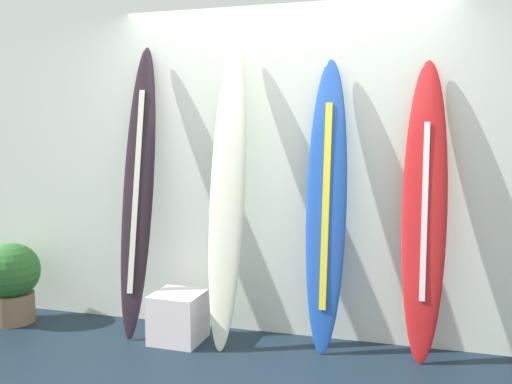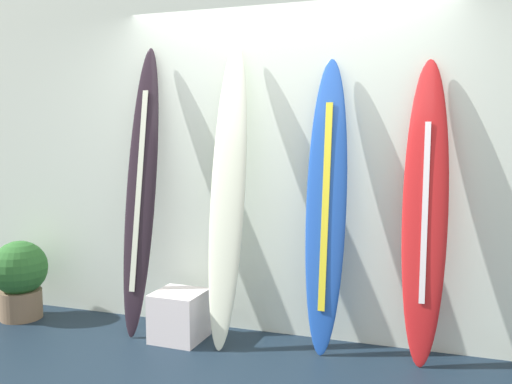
{
  "view_description": "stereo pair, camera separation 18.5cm",
  "coord_description": "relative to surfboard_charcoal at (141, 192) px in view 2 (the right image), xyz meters",
  "views": [
    {
      "loc": [
        0.93,
        -2.77,
        1.54
      ],
      "look_at": [
        -0.12,
        0.95,
        1.13
      ],
      "focal_mm": 37.91,
      "sensor_mm": 36.0,
      "label": 1
    },
    {
      "loc": [
        1.1,
        -2.72,
        1.54
      ],
      "look_at": [
        -0.12,
        0.95,
        1.13
      ],
      "focal_mm": 37.91,
      "sensor_mm": 36.0,
      "label": 2
    }
  ],
  "objects": [
    {
      "name": "wall_back",
      "position": [
        1.06,
        0.36,
        0.3
      ],
      "size": [
        7.2,
        0.2,
        2.8
      ],
      "primitive_type": "cube",
      "color": "silver",
      "rests_on": "ground"
    },
    {
      "name": "potted_plant",
      "position": [
        -1.12,
        -0.1,
        -0.74
      ],
      "size": [
        0.45,
        0.45,
        0.66
      ],
      "color": "#7A6249",
      "rests_on": "ground"
    },
    {
      "name": "display_block_left",
      "position": [
        0.36,
        -0.1,
        -0.92
      ],
      "size": [
        0.37,
        0.37,
        0.37
      ],
      "color": "white",
      "rests_on": "ground"
    },
    {
      "name": "surfboard_crimson",
      "position": [
        2.1,
        0.08,
        -0.08
      ],
      "size": [
        0.3,
        0.33,
        2.05
      ],
      "color": "red",
      "rests_on": "ground"
    },
    {
      "name": "surfboard_charcoal",
      "position": [
        0.0,
        0.0,
        0.0
      ],
      "size": [
        0.26,
        0.47,
        2.23
      ],
      "color": "black",
      "rests_on": "ground"
    },
    {
      "name": "surfboard_cobalt",
      "position": [
        1.44,
        0.07,
        -0.06
      ],
      "size": [
        0.29,
        0.33,
        2.08
      ],
      "color": "#1F4DAE",
      "rests_on": "ground"
    },
    {
      "name": "surfboard_ivory",
      "position": [
        0.73,
        -0.01,
        0.0
      ],
      "size": [
        0.28,
        0.48,
        2.24
      ],
      "color": "silver",
      "rests_on": "ground"
    }
  ]
}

